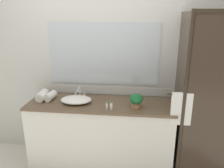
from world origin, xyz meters
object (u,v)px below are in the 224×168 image
object	(u,v)px
sink_basin	(76,100)
amenity_bottle_lotion	(111,106)
amenity_bottle_conditioner	(133,97)
rolled_towel_near_edge	(42,95)
rolled_towel_middle	(51,96)
faucet	(80,94)
potted_plant	(136,100)
amenity_bottle_shampoo	(107,106)

from	to	relation	value
sink_basin	amenity_bottle_lotion	xyz separation A→B (m)	(0.46, -0.17, 0.01)
amenity_bottle_conditioner	rolled_towel_near_edge	distance (m)	1.16
rolled_towel_middle	faucet	bearing A→B (deg)	18.33
potted_plant	amenity_bottle_shampoo	distance (m)	0.35
faucet	rolled_towel_near_edge	xyz separation A→B (m)	(-0.46, -0.12, 0.01)
amenity_bottle_lotion	amenity_bottle_conditioner	bearing A→B (deg)	54.94
faucet	rolled_towel_near_edge	bearing A→B (deg)	-165.57
amenity_bottle_conditioner	rolled_towel_middle	bearing A→B (deg)	-174.00
faucet	amenity_bottle_lotion	world-z (taller)	faucet
faucet	amenity_bottle_shampoo	distance (m)	0.53
potted_plant	sink_basin	bearing A→B (deg)	173.95
amenity_bottle_lotion	rolled_towel_near_edge	xyz separation A→B (m)	(-0.92, 0.22, 0.01)
potted_plant	rolled_towel_near_edge	world-z (taller)	potted_plant
potted_plant	amenity_bottle_lotion	xyz separation A→B (m)	(-0.28, -0.09, -0.05)
faucet	amenity_bottle_shampoo	size ratio (longest dim) A/B	1.96
amenity_bottle_conditioner	rolled_towel_middle	distance (m)	1.05
amenity_bottle_conditioner	rolled_towel_near_edge	xyz separation A→B (m)	(-1.16, -0.11, 0.02)
sink_basin	potted_plant	bearing A→B (deg)	-6.05
amenity_bottle_conditioner	faucet	bearing A→B (deg)	179.46
amenity_bottle_shampoo	rolled_towel_near_edge	distance (m)	0.90
faucet	potted_plant	world-z (taller)	potted_plant
sink_basin	amenity_bottle_conditioner	distance (m)	0.72
amenity_bottle_shampoo	rolled_towel_near_edge	bearing A→B (deg)	165.66
faucet	amenity_bottle_shampoo	bearing A→B (deg)	-39.91
sink_basin	amenity_bottle_lotion	bearing A→B (deg)	-20.14
amenity_bottle_conditioner	rolled_towel_middle	size ratio (longest dim) A/B	0.38
amenity_bottle_conditioner	rolled_towel_near_edge	world-z (taller)	rolled_towel_near_edge
sink_basin	faucet	size ratio (longest dim) A/B	2.27
rolled_towel_near_edge	rolled_towel_middle	world-z (taller)	rolled_towel_near_edge
rolled_towel_middle	rolled_towel_near_edge	bearing A→B (deg)	-178.86
amenity_bottle_lotion	rolled_towel_middle	distance (m)	0.84
potted_plant	amenity_bottle_conditioner	bearing A→B (deg)	100.89
amenity_bottle_shampoo	faucet	bearing A→B (deg)	140.09
potted_plant	amenity_bottle_conditioner	size ratio (longest dim) A/B	2.18
potted_plant	rolled_towel_near_edge	size ratio (longest dim) A/B	0.69
sink_basin	rolled_towel_middle	xyz separation A→B (m)	(-0.35, 0.06, 0.01)
sink_basin	rolled_towel_middle	distance (m)	0.36
faucet	amenity_bottle_conditioner	bearing A→B (deg)	-0.54
potted_plant	amenity_bottle_conditioner	xyz separation A→B (m)	(-0.05, 0.25, -0.06)
amenity_bottle_conditioner	sink_basin	bearing A→B (deg)	-166.49
rolled_towel_middle	amenity_bottle_shampoo	bearing A→B (deg)	-16.46
amenity_bottle_shampoo	rolled_towel_middle	distance (m)	0.79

